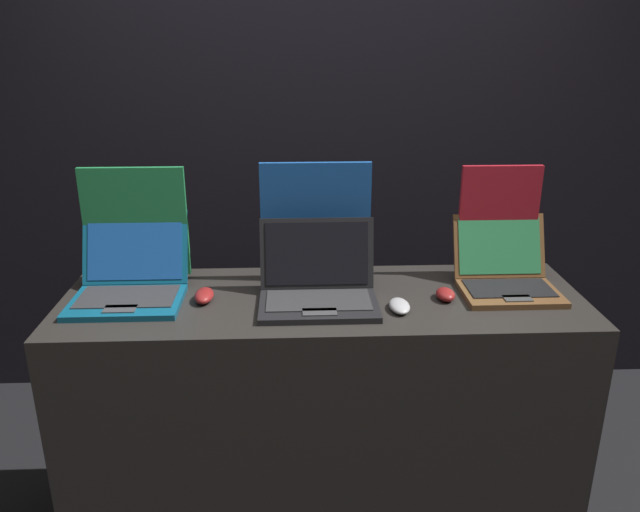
% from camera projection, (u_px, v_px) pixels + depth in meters
% --- Properties ---
extents(wall_back, '(8.00, 0.05, 2.80)m').
position_uv_depth(wall_back, '(312.00, 121.00, 3.01)').
color(wall_back, black).
rests_on(wall_back, ground_plane).
extents(display_counter, '(1.77, 0.58, 0.96)m').
position_uv_depth(display_counter, '(323.00, 418.00, 2.28)').
color(display_counter, '#282623').
rests_on(display_counter, ground_plane).
extents(laptop_front, '(0.36, 0.37, 0.26)m').
position_uv_depth(laptop_front, '(130.00, 280.00, 2.10)').
color(laptop_front, '#0F5170').
rests_on(laptop_front, display_counter).
extents(mouse_front, '(0.06, 0.11, 0.04)m').
position_uv_depth(mouse_front, '(204.00, 296.00, 2.08)').
color(mouse_front, maroon).
rests_on(mouse_front, display_counter).
extents(promo_stand_front, '(0.36, 0.07, 0.41)m').
position_uv_depth(promo_stand_front, '(136.00, 228.00, 2.19)').
color(promo_stand_front, black).
rests_on(promo_stand_front, display_counter).
extents(laptop_middle, '(0.39, 0.30, 0.26)m').
position_uv_depth(laptop_middle, '(318.00, 285.00, 2.06)').
color(laptop_middle, black).
rests_on(laptop_middle, display_counter).
extents(mouse_middle, '(0.07, 0.12, 0.03)m').
position_uv_depth(mouse_middle, '(399.00, 306.00, 2.01)').
color(mouse_middle, '#B2B2B7').
rests_on(mouse_middle, display_counter).
extents(promo_stand_middle, '(0.39, 0.07, 0.43)m').
position_uv_depth(promo_stand_middle, '(316.00, 225.00, 2.20)').
color(promo_stand_middle, black).
rests_on(promo_stand_middle, display_counter).
extents(laptop_back, '(0.33, 0.33, 0.23)m').
position_uv_depth(laptop_back, '(506.00, 274.00, 2.16)').
color(laptop_back, brown).
rests_on(laptop_back, display_counter).
extents(mouse_back, '(0.06, 0.09, 0.04)m').
position_uv_depth(mouse_back, '(445.00, 294.00, 2.09)').
color(mouse_back, maroon).
rests_on(mouse_back, display_counter).
extents(promo_stand_back, '(0.28, 0.07, 0.41)m').
position_uv_depth(promo_stand_back, '(497.00, 224.00, 2.24)').
color(promo_stand_back, black).
rests_on(promo_stand_back, display_counter).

